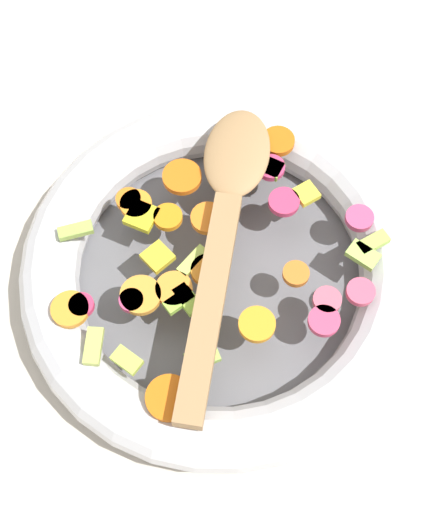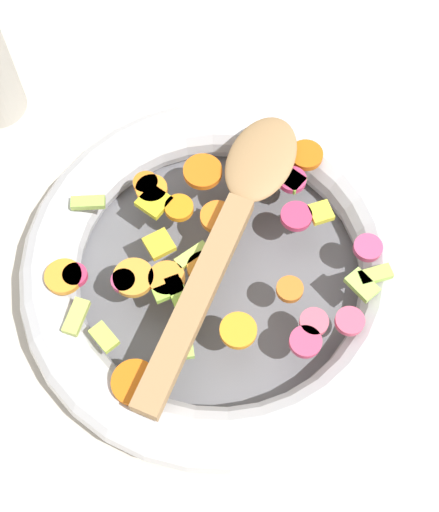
% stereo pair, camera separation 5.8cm
% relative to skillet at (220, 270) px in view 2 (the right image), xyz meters
% --- Properties ---
extents(ground_plane, '(4.00, 4.00, 0.00)m').
position_rel_skillet_xyz_m(ground_plane, '(0.00, 0.00, -0.02)').
color(ground_plane, beige).
extents(skillet, '(0.34, 0.34, 0.05)m').
position_rel_skillet_xyz_m(skillet, '(0.00, 0.00, 0.00)').
color(skillet, slate).
rests_on(skillet, ground_plane).
extents(chopped_vegetables, '(0.24, 0.28, 0.01)m').
position_rel_skillet_xyz_m(chopped_vegetables, '(-0.01, -0.00, 0.03)').
color(chopped_vegetables, orange).
rests_on(chopped_vegetables, skillet).
extents(wooden_spoon, '(0.27, 0.16, 0.01)m').
position_rel_skillet_xyz_m(wooden_spoon, '(-0.03, 0.01, 0.04)').
color(wooden_spoon, '#A87F51').
rests_on(wooden_spoon, chopped_vegetables).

